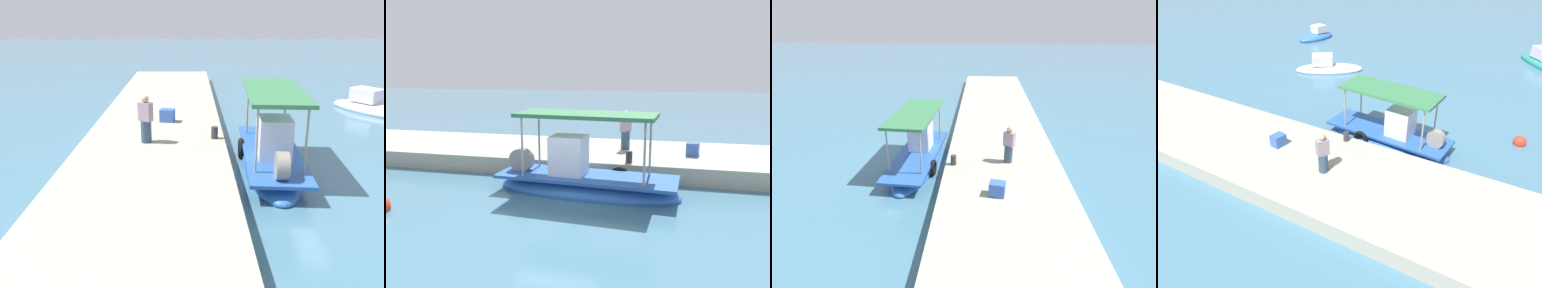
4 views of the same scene
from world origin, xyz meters
TOP-DOWN VIEW (x-y plane):
  - ground_plane at (0.00, 0.00)m, footprint 120.00×120.00m
  - dock_quay at (0.00, -4.43)m, footprint 36.00×5.00m
  - main_fishing_boat at (-0.61, -0.50)m, footprint 6.13×2.20m
  - fisherman_near_bollard at (-1.48, -4.64)m, footprint 0.50×0.53m
  - mooring_bollard at (-1.89, -2.28)m, footprint 0.24×0.24m
  - cargo_crate at (-4.18, -4.06)m, footprint 0.54×0.63m
  - marker_buoy at (4.67, 2.43)m, footprint 0.59×0.59m
  - moored_boat_mid at (-8.38, 6.16)m, footprint 4.84×4.06m
  - moored_boat_far at (-13.87, 12.54)m, footprint 2.55×3.86m

SIDE VIEW (x-z plane):
  - ground_plane at x=0.00m, z-range 0.00..0.00m
  - marker_buoy at x=4.67m, z-range -0.18..0.41m
  - moored_boat_mid at x=-8.38m, z-range -0.49..0.91m
  - moored_boat_far at x=-13.87m, z-range -0.47..0.92m
  - dock_quay at x=0.00m, z-range 0.00..0.65m
  - main_fishing_boat at x=-0.61m, z-range -1.05..1.92m
  - mooring_bollard at x=-1.89m, z-range 0.65..1.07m
  - cargo_crate at x=-4.18m, z-range 0.65..1.16m
  - fisherman_near_bollard at x=-1.48m, z-range 0.58..2.21m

